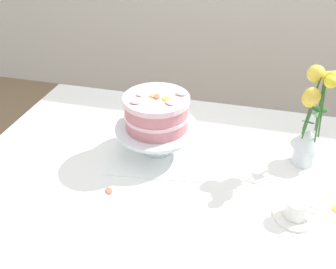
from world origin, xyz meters
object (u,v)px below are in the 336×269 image
at_px(cake_stand, 157,131).
at_px(layer_cake, 157,112).
at_px(teacup, 296,211).
at_px(flower_vase, 311,123).
at_px(dining_table, 175,195).

height_order(cake_stand, layer_cake, layer_cake).
bearing_deg(layer_cake, teacup, -24.71).
bearing_deg(flower_vase, dining_table, -156.55).
relative_size(cake_stand, layer_cake, 1.31).
distance_m(dining_table, flower_vase, 0.50).
relative_size(layer_cake, flower_vase, 0.65).
distance_m(dining_table, cake_stand, 0.23).
height_order(dining_table, layer_cake, layer_cake).
xyz_separation_m(dining_table, layer_cake, (-0.09, 0.12, 0.25)).
distance_m(flower_vase, teacup, 0.31).
xyz_separation_m(dining_table, cake_stand, (-0.09, 0.12, 0.17)).
height_order(dining_table, cake_stand, cake_stand).
bearing_deg(teacup, flower_vase, 83.65).
distance_m(cake_stand, teacup, 0.52).
bearing_deg(teacup, cake_stand, 155.29).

